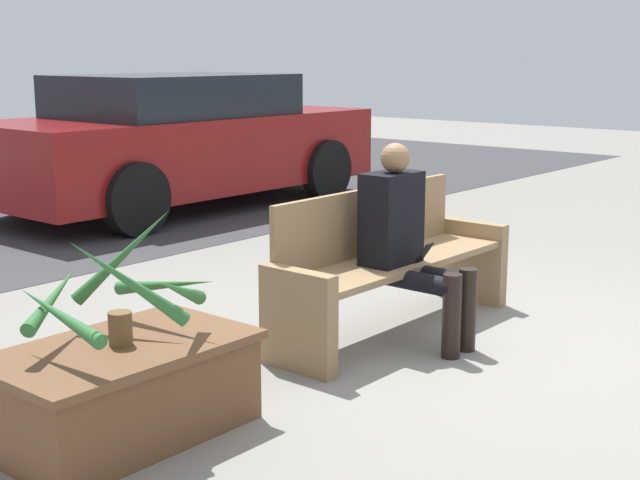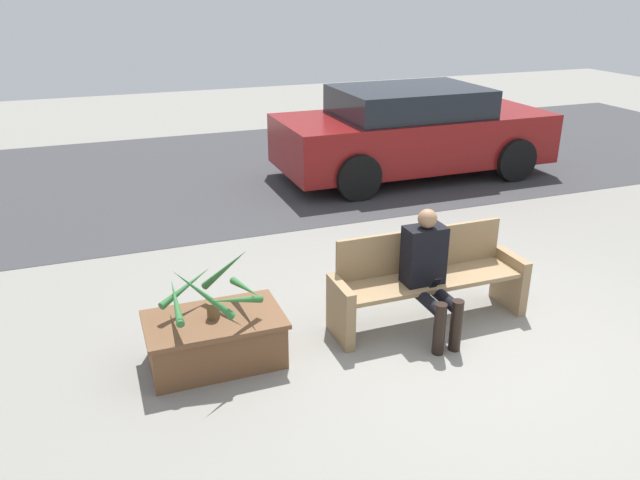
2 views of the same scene
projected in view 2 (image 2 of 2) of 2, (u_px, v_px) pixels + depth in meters
name	position (u px, v px, depth m)	size (l,w,h in m)	color
ground_plane	(469.00, 347.00, 5.47)	(30.00, 30.00, 0.00)	gray
road_surface	(271.00, 167.00, 10.81)	(20.00, 6.00, 0.01)	#38383A
bench	(427.00, 279.00, 5.79)	(1.88, 0.48, 0.86)	#8C704C
person_seated	(429.00, 270.00, 5.50)	(0.37, 0.64, 1.16)	black
planter_box	(215.00, 338.00, 5.18)	(1.13, 0.68, 0.42)	brown
potted_plant	(212.00, 291.00, 5.02)	(0.83, 0.84, 0.57)	brown
parked_car	(412.00, 132.00, 10.14)	(4.42, 1.98, 1.44)	maroon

